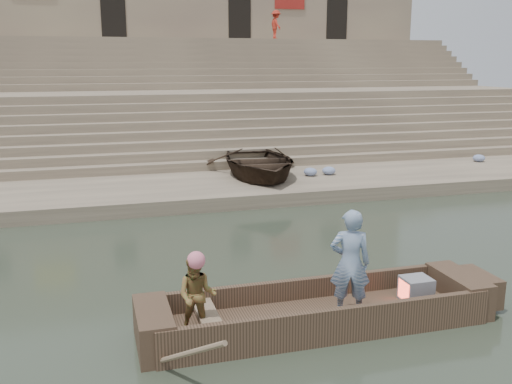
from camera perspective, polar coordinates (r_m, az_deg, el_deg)
name	(u,v)px	position (r m, az deg, el deg)	size (l,w,h in m)	color
ground	(305,294)	(10.52, 4.90, -10.02)	(120.00, 120.00, 0.00)	#283226
lower_landing	(213,189)	(17.82, -4.26, 0.27)	(32.00, 4.00, 0.40)	gray
mid_landing	(177,125)	(24.93, -7.88, 6.61)	(32.00, 3.00, 2.80)	gray
upper_landing	(157,89)	(31.76, -9.81, 10.05)	(32.00, 3.00, 5.20)	gray
ghat_steps	(171,112)	(26.55, -8.44, 7.84)	(32.00, 11.00, 5.20)	gray
building_wall	(147,34)	(35.73, -10.75, 15.14)	(32.00, 5.07, 11.20)	tan
main_rowboat	(317,319)	(9.32, 6.10, -12.46)	(5.00, 1.30, 0.22)	brown
rowboat_trim	(330,307)	(9.30, 7.35, -11.21)	(6.04, 2.63, 1.85)	brown
standing_man	(350,263)	(8.96, 9.31, -6.98)	(0.62, 0.41, 1.70)	navy
rowing_man	(197,296)	(8.39, -5.87, -10.18)	(0.58, 0.45, 1.18)	#2C812B
television	(415,289)	(9.93, 15.53, -9.28)	(0.46, 0.42, 0.40)	gray
beached_rowboat	(258,162)	(18.64, 0.22, 2.99)	(3.28, 4.59, 0.95)	#2D2116
pedestrian	(276,25)	(32.25, 1.99, 16.25)	(0.98, 0.56, 1.52)	#B32C1E
cloth_bundles	(377,166)	(20.20, 11.93, 2.49)	(7.48, 1.22, 0.26)	#3F5999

